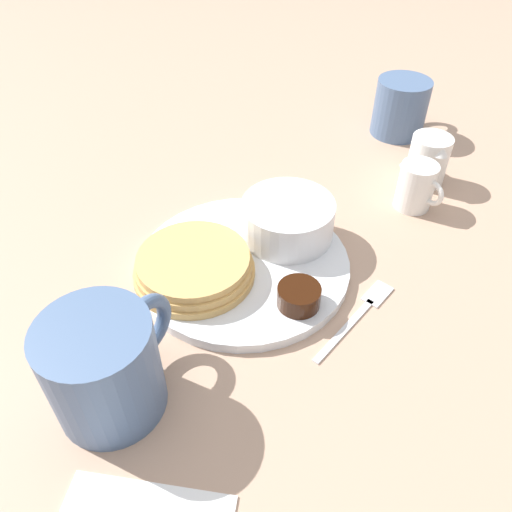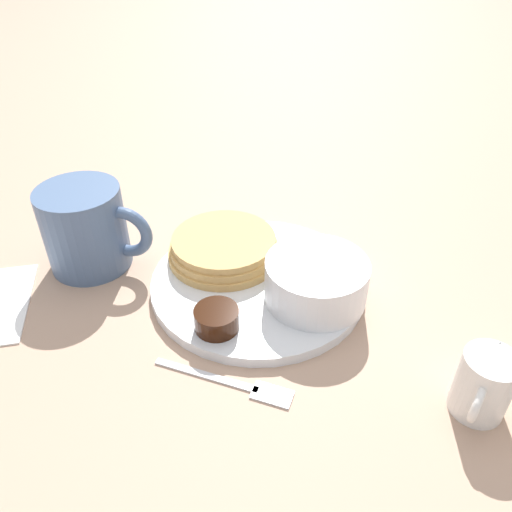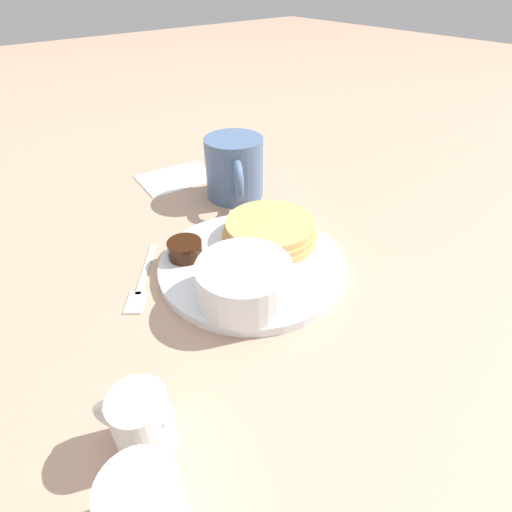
{
  "view_description": "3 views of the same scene",
  "coord_description": "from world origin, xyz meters",
  "px_view_note": "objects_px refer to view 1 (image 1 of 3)",
  "views": [
    {
      "loc": [
        0.03,
        -0.41,
        0.39
      ],
      "look_at": [
        0.01,
        -0.01,
        0.03
      ],
      "focal_mm": 35.0,
      "sensor_mm": 36.0,
      "label": 1
    },
    {
      "loc": [
        0.41,
        -0.14,
        0.36
      ],
      "look_at": [
        0.0,
        -0.0,
        0.05
      ],
      "focal_mm": 35.0,
      "sensor_mm": 36.0,
      "label": 2
    },
    {
      "loc": [
        0.25,
        0.31,
        0.32
      ],
      "look_at": [
        0.0,
        0.01,
        0.03
      ],
      "focal_mm": 28.0,
      "sensor_mm": 36.0,
      "label": 3
    }
  ],
  "objects_px": {
    "coffee_mug": "(106,366)",
    "second_mug": "(401,107)",
    "bowl": "(288,218)",
    "fork": "(362,310)",
    "creamer_pitcher_far": "(428,159)",
    "creamer_pitcher_near": "(416,186)",
    "plate": "(243,264)"
  },
  "relations": [
    {
      "from": "fork",
      "to": "second_mug",
      "type": "height_order",
      "value": "second_mug"
    },
    {
      "from": "bowl",
      "to": "fork",
      "type": "bearing_deg",
      "value": -54.73
    },
    {
      "from": "creamer_pitcher_near",
      "to": "second_mug",
      "type": "height_order",
      "value": "second_mug"
    },
    {
      "from": "coffee_mug",
      "to": "creamer_pitcher_far",
      "type": "height_order",
      "value": "coffee_mug"
    },
    {
      "from": "bowl",
      "to": "fork",
      "type": "relative_size",
      "value": 0.95
    },
    {
      "from": "plate",
      "to": "bowl",
      "type": "height_order",
      "value": "bowl"
    },
    {
      "from": "creamer_pitcher_near",
      "to": "fork",
      "type": "height_order",
      "value": "creamer_pitcher_near"
    },
    {
      "from": "plate",
      "to": "coffee_mug",
      "type": "bearing_deg",
      "value": -121.37
    },
    {
      "from": "creamer_pitcher_near",
      "to": "creamer_pitcher_far",
      "type": "height_order",
      "value": "creamer_pitcher_far"
    },
    {
      "from": "bowl",
      "to": "second_mug",
      "type": "distance_m",
      "value": 0.33
    },
    {
      "from": "coffee_mug",
      "to": "fork",
      "type": "height_order",
      "value": "coffee_mug"
    },
    {
      "from": "plate",
      "to": "coffee_mug",
      "type": "xyz_separation_m",
      "value": [
        -0.1,
        -0.17,
        0.04
      ]
    },
    {
      "from": "bowl",
      "to": "creamer_pitcher_near",
      "type": "height_order",
      "value": "creamer_pitcher_near"
    },
    {
      "from": "plate",
      "to": "coffee_mug",
      "type": "relative_size",
      "value": 1.98
    },
    {
      "from": "plate",
      "to": "second_mug",
      "type": "relative_size",
      "value": 2.49
    },
    {
      "from": "creamer_pitcher_far",
      "to": "fork",
      "type": "bearing_deg",
      "value": -115.03
    },
    {
      "from": "creamer_pitcher_near",
      "to": "creamer_pitcher_far",
      "type": "distance_m",
      "value": 0.07
    },
    {
      "from": "plate",
      "to": "creamer_pitcher_far",
      "type": "relative_size",
      "value": 3.02
    },
    {
      "from": "plate",
      "to": "second_mug",
      "type": "height_order",
      "value": "second_mug"
    },
    {
      "from": "bowl",
      "to": "creamer_pitcher_near",
      "type": "relative_size",
      "value": 1.69
    },
    {
      "from": "plate",
      "to": "creamer_pitcher_far",
      "type": "height_order",
      "value": "creamer_pitcher_far"
    },
    {
      "from": "plate",
      "to": "second_mug",
      "type": "xyz_separation_m",
      "value": [
        0.23,
        0.32,
        0.04
      ]
    },
    {
      "from": "creamer_pitcher_far",
      "to": "fork",
      "type": "height_order",
      "value": "creamer_pitcher_far"
    },
    {
      "from": "creamer_pitcher_near",
      "to": "second_mug",
      "type": "relative_size",
      "value": 0.66
    },
    {
      "from": "creamer_pitcher_far",
      "to": "fork",
      "type": "distance_m",
      "value": 0.27
    },
    {
      "from": "creamer_pitcher_near",
      "to": "fork",
      "type": "relative_size",
      "value": 0.56
    },
    {
      "from": "coffee_mug",
      "to": "second_mug",
      "type": "relative_size",
      "value": 1.26
    },
    {
      "from": "creamer_pitcher_near",
      "to": "creamer_pitcher_far",
      "type": "xyz_separation_m",
      "value": [
        0.03,
        0.06,
        0.0
      ]
    },
    {
      "from": "bowl",
      "to": "creamer_pitcher_far",
      "type": "relative_size",
      "value": 1.36
    },
    {
      "from": "bowl",
      "to": "fork",
      "type": "xyz_separation_m",
      "value": [
        0.08,
        -0.11,
        -0.03
      ]
    },
    {
      "from": "creamer_pitcher_far",
      "to": "second_mug",
      "type": "bearing_deg",
      "value": 94.82
    },
    {
      "from": "fork",
      "to": "second_mug",
      "type": "xyz_separation_m",
      "value": [
        0.1,
        0.38,
        0.04
      ]
    }
  ]
}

